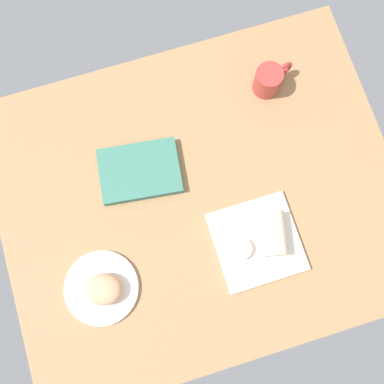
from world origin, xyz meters
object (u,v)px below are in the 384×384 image
(round_plate, at_px, (102,288))
(square_plate, at_px, (257,242))
(coffee_mug, at_px, (269,80))
(scone_pastry, at_px, (104,289))
(book_stack, at_px, (140,171))
(breakfast_wrap, at_px, (273,234))
(sauce_cup, at_px, (241,249))

(round_plate, xyz_separation_m, square_plate, (0.43, -0.01, 0.00))
(square_plate, xyz_separation_m, coffee_mug, (0.17, 0.42, 0.04))
(scone_pastry, height_order, square_plate, scone_pastry)
(square_plate, bearing_deg, book_stack, 131.45)
(book_stack, height_order, coffee_mug, coffee_mug)
(scone_pastry, relative_size, breakfast_wrap, 0.80)
(round_plate, xyz_separation_m, breakfast_wrap, (0.47, 0.00, 0.04))
(breakfast_wrap, height_order, book_stack, breakfast_wrap)
(scone_pastry, height_order, book_stack, scone_pastry)
(square_plate, relative_size, book_stack, 0.94)
(sauce_cup, bearing_deg, square_plate, 8.28)
(book_stack, xyz_separation_m, coffee_mug, (0.42, 0.14, 0.03))
(round_plate, height_order, breakfast_wrap, breakfast_wrap)
(square_plate, relative_size, sauce_cup, 3.99)
(round_plate, xyz_separation_m, coffee_mug, (0.60, 0.42, 0.04))
(scone_pastry, distance_m, breakfast_wrap, 0.46)
(round_plate, bearing_deg, book_stack, 56.26)
(round_plate, height_order, square_plate, square_plate)
(round_plate, bearing_deg, scone_pastry, -33.28)
(breakfast_wrap, bearing_deg, scone_pastry, 13.78)
(scone_pastry, distance_m, square_plate, 0.42)
(breakfast_wrap, bearing_deg, book_stack, -30.95)
(scone_pastry, bearing_deg, square_plate, 0.34)
(sauce_cup, relative_size, coffee_mug, 0.46)
(square_plate, bearing_deg, scone_pastry, -179.66)
(scone_pastry, distance_m, book_stack, 0.33)
(round_plate, distance_m, scone_pastry, 0.04)
(round_plate, xyz_separation_m, book_stack, (0.18, 0.27, 0.01))
(breakfast_wrap, bearing_deg, sauce_cup, 21.03)
(sauce_cup, xyz_separation_m, breakfast_wrap, (0.09, 0.01, 0.02))
(square_plate, xyz_separation_m, book_stack, (-0.25, 0.28, 0.01))
(scone_pastry, relative_size, coffee_mug, 0.77)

